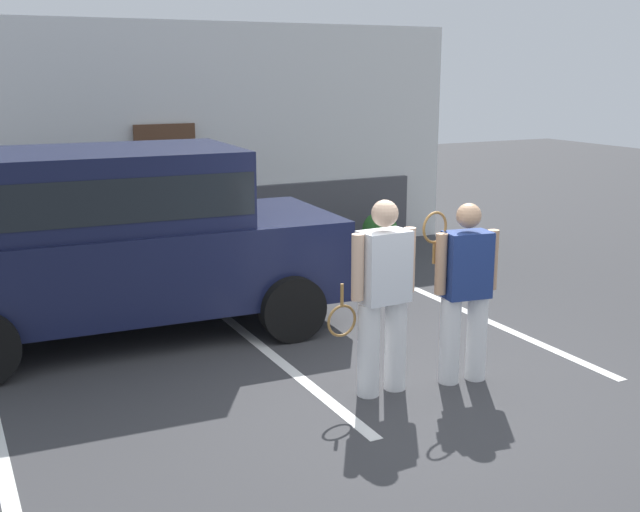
{
  "coord_description": "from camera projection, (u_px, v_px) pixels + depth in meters",
  "views": [
    {
      "loc": [
        -3.69,
        -5.57,
        2.87
      ],
      "look_at": [
        -0.29,
        1.2,
        1.05
      ],
      "focal_mm": 43.79,
      "sensor_mm": 36.0,
      "label": 1
    }
  ],
  "objects": [
    {
      "name": "ground_plane",
      "position": [
        407.0,
        392.0,
        7.12
      ],
      "size": [
        40.0,
        40.0,
        0.0
      ],
      "primitive_type": "plane",
      "color": "#38383A"
    },
    {
      "name": "parking_stripe_1",
      "position": [
        269.0,
        352.0,
        8.1
      ],
      "size": [
        0.12,
        4.4,
        0.01
      ],
      "primitive_type": "cube",
      "color": "silver",
      "rests_on": "ground_plane"
    },
    {
      "name": "parking_stripe_2",
      "position": [
        478.0,
        316.0,
        9.28
      ],
      "size": [
        0.12,
        4.4,
        0.01
      ],
      "primitive_type": "cube",
      "color": "silver",
      "rests_on": "ground_plane"
    },
    {
      "name": "house_frontage",
      "position": [
        200.0,
        150.0,
        11.78
      ],
      "size": [
        8.49,
        0.4,
        3.56
      ],
      "color": "white",
      "rests_on": "ground_plane"
    },
    {
      "name": "parked_suv",
      "position": [
        116.0,
        233.0,
        8.42
      ],
      "size": [
        4.69,
        2.35,
        2.05
      ],
      "rotation": [
        0.0,
        0.0,
        -0.05
      ],
      "color": "#141938",
      "rests_on": "ground_plane"
    },
    {
      "name": "tennis_player_man",
      "position": [
        383.0,
        295.0,
        6.91
      ],
      "size": [
        0.91,
        0.3,
        1.77
      ],
      "rotation": [
        0.0,
        0.0,
        3.2
      ],
      "color": "white",
      "rests_on": "ground_plane"
    },
    {
      "name": "tennis_player_woman",
      "position": [
        465.0,
        290.0,
        7.18
      ],
      "size": [
        0.76,
        0.32,
        1.7
      ],
      "rotation": [
        0.0,
        0.0,
        3.0
      ],
      "color": "white",
      "rests_on": "ground_plane"
    },
    {
      "name": "potted_plant_by_porch",
      "position": [
        380.0,
        233.0,
        12.1
      ],
      "size": [
        0.55,
        0.55,
        0.72
      ],
      "color": "#9E5638",
      "rests_on": "ground_plane"
    }
  ]
}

